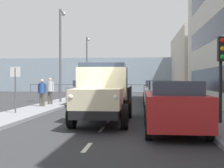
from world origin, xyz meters
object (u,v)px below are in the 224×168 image
object	(u,v)px
truck_vintage_cream	(103,94)
pedestrian_couple_b	(50,89)
car_white_kerbside_1	(163,97)
traffic_light_near	(221,61)
car_silver_kerbside_2	(157,92)
lamp_post_far	(87,60)
pedestrian_couple_a	(42,90)
car_red_kerbside_near	(174,106)
lamp_post_promenade	(61,47)
car_maroon_kerbside_3	(154,89)
street_sign	(15,81)
car_grey_oppositeside_0	(87,92)

from	to	relation	value
truck_vintage_cream	pedestrian_couple_b	bearing A→B (deg)	-58.11
car_white_kerbside_1	traffic_light_near	world-z (taller)	traffic_light_near
car_silver_kerbside_2	pedestrian_couple_b	xyz separation A→B (m)	(7.13, 1.96, 0.28)
traffic_light_near	lamp_post_far	size ratio (longest dim) A/B	0.51
pedestrian_couple_a	car_white_kerbside_1	bearing A→B (deg)	161.46
car_red_kerbside_near	car_silver_kerbside_2	size ratio (longest dim) A/B	0.90
traffic_light_near	lamp_post_far	bearing A→B (deg)	-66.64
car_red_kerbside_near	lamp_post_promenade	bearing A→B (deg)	-58.24
car_maroon_kerbside_3	street_sign	distance (m)	14.94
pedestrian_couple_b	lamp_post_far	xyz separation A→B (m)	(-0.04, -13.02, 2.73)
car_white_kerbside_1	pedestrian_couple_b	size ratio (longest dim) A/B	2.41
car_red_kerbside_near	car_maroon_kerbside_3	bearing A→B (deg)	-90.00
car_grey_oppositeside_0	traffic_light_near	bearing A→B (deg)	126.49
lamp_post_promenade	car_white_kerbside_1	bearing A→B (deg)	138.79
car_maroon_kerbside_3	lamp_post_promenade	bearing A→B (deg)	39.38
car_white_kerbside_1	traffic_light_near	distance (m)	4.49
truck_vintage_cream	car_silver_kerbside_2	xyz separation A→B (m)	(-2.63, -9.18, -0.28)
car_maroon_kerbside_3	pedestrian_couple_b	world-z (taller)	pedestrian_couple_b
street_sign	truck_vintage_cream	bearing A→B (deg)	155.51
car_white_kerbside_1	street_sign	world-z (taller)	street_sign
pedestrian_couple_b	street_sign	world-z (taller)	street_sign
car_silver_kerbside_2	lamp_post_promenade	world-z (taller)	lamp_post_promenade
car_white_kerbside_1	lamp_post_promenade	size ratio (longest dim) A/B	0.62
truck_vintage_cream	pedestrian_couple_a	xyz separation A→B (m)	(4.50, -5.67, -0.06)
car_red_kerbside_near	car_grey_oppositeside_0	xyz separation A→B (m)	(4.96, -10.64, 0.00)
car_silver_kerbside_2	car_maroon_kerbside_3	xyz separation A→B (m)	(0.00, -5.97, -0.00)
pedestrian_couple_b	car_white_kerbside_1	bearing A→B (deg)	151.02
pedestrian_couple_b	lamp_post_promenade	bearing A→B (deg)	-93.41
lamp_post_promenade	street_sign	world-z (taller)	lamp_post_promenade
lamp_post_promenade	truck_vintage_cream	bearing A→B (deg)	114.89
car_silver_kerbside_2	car_grey_oppositeside_0	distance (m)	4.98
car_grey_oppositeside_0	lamp_post_promenade	bearing A→B (deg)	-17.92
truck_vintage_cream	lamp_post_promenade	size ratio (longest dim) A/B	0.83
pedestrian_couple_b	lamp_post_promenade	distance (m)	3.70
car_maroon_kerbside_3	pedestrian_couple_b	size ratio (longest dim) A/B	2.37
truck_vintage_cream	car_white_kerbside_1	xyz separation A→B (m)	(-2.63, -3.27, -0.28)
pedestrian_couple_b	street_sign	xyz separation A→B (m)	(0.11, 5.12, 0.50)
pedestrian_couple_b	traffic_light_near	bearing A→B (deg)	139.41
lamp_post_far	car_silver_kerbside_2	bearing A→B (deg)	122.64
truck_vintage_cream	car_grey_oppositeside_0	xyz separation A→B (m)	(2.33, -8.74, -0.28)
pedestrian_couple_b	traffic_light_near	world-z (taller)	traffic_light_near
car_grey_oppositeside_0	lamp_post_promenade	distance (m)	3.90
lamp_post_promenade	car_grey_oppositeside_0	bearing A→B (deg)	162.08
pedestrian_couple_a	traffic_light_near	size ratio (longest dim) A/B	0.52
truck_vintage_cream	car_white_kerbside_1	size ratio (longest dim) A/B	1.34
car_grey_oppositeside_0	street_sign	size ratio (longest dim) A/B	2.08
truck_vintage_cream	car_silver_kerbside_2	bearing A→B (deg)	-106.02
car_grey_oppositeside_0	lamp_post_promenade	world-z (taller)	lamp_post_promenade
car_grey_oppositeside_0	lamp_post_far	world-z (taller)	lamp_post_far
car_red_kerbside_near	car_grey_oppositeside_0	size ratio (longest dim) A/B	0.87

